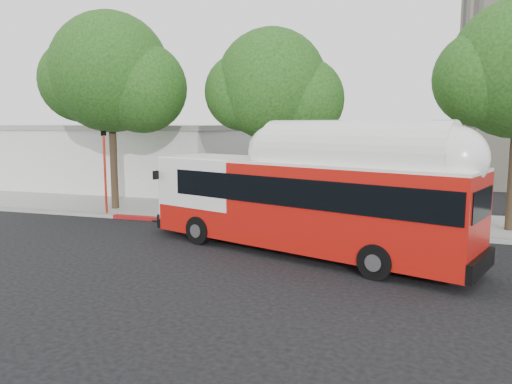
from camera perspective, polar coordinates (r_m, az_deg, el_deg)
ground at (r=17.37m, az=-0.48°, el=-6.79°), size 120.00×120.00×0.00m
sidewalk at (r=23.47m, az=4.41°, el=-2.75°), size 60.00×5.00×0.15m
curb_strip at (r=21.00m, az=2.80°, el=-4.01°), size 60.00×0.30×0.15m
red_curb_segment at (r=21.93m, az=-4.81°, el=-3.50°), size 10.00×0.32×0.16m
street_tree_left at (r=25.63m, az=-15.33°, el=12.56°), size 6.67×5.80×9.74m
street_tree_mid at (r=22.83m, az=2.84°, el=11.66°), size 5.75×5.00×8.62m
low_commercial_bldg at (r=35.66m, az=-15.15°, el=4.01°), size 16.20×10.20×4.25m
transit_bus at (r=16.77m, az=5.43°, el=-1.47°), size 12.19×6.15×3.61m
signal_pole at (r=24.53m, az=-16.87°, el=2.12°), size 0.12×0.38×4.05m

